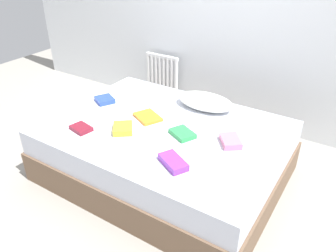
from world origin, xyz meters
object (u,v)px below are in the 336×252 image
(textbook_yellow, at_px, (123,128))
(textbook_maroon, at_px, (81,128))
(textbook_orange, at_px, (148,117))
(radiator, at_px, (162,76))
(textbook_blue, at_px, (105,100))
(pillow, at_px, (205,101))
(textbook_pink, at_px, (231,141))
(textbook_green, at_px, (182,134))
(textbook_purple, at_px, (173,162))
(bed, at_px, (165,151))

(textbook_yellow, height_order, textbook_maroon, textbook_yellow)
(textbook_orange, distance_m, textbook_maroon, 0.58)
(radiator, relative_size, textbook_blue, 3.08)
(pillow, xyz_separation_m, textbook_pink, (0.46, -0.46, -0.04))
(radiator, distance_m, textbook_blue, 1.12)
(radiator, xyz_separation_m, textbook_green, (1.03, -1.25, 0.13))
(pillow, bearing_deg, textbook_pink, -45.03)
(textbook_pink, bearing_deg, radiator, -166.86)
(textbook_yellow, relative_size, textbook_pink, 0.96)
(textbook_pink, bearing_deg, textbook_orange, -126.91)
(pillow, relative_size, textbook_purple, 2.31)
(textbook_purple, bearing_deg, textbook_pink, 92.49)
(radiator, relative_size, textbook_orange, 2.23)
(radiator, xyz_separation_m, textbook_purple, (1.17, -1.63, 0.14))
(radiator, distance_m, textbook_green, 1.62)
(bed, relative_size, textbook_blue, 11.40)
(bed, relative_size, textbook_pink, 10.18)
(textbook_maroon, bearing_deg, bed, 48.78)
(textbook_pink, bearing_deg, textbook_yellow, -107.64)
(bed, xyz_separation_m, textbook_orange, (-0.21, 0.04, 0.27))
(textbook_green, xyz_separation_m, textbook_yellow, (-0.45, -0.21, 0.01))
(textbook_blue, relative_size, textbook_maroon, 1.00)
(textbook_purple, bearing_deg, textbook_yellow, -167.82)
(radiator, relative_size, textbook_pink, 2.75)
(bed, distance_m, pillow, 0.61)
(textbook_yellow, bearing_deg, textbook_pink, 71.62)
(textbook_blue, height_order, textbook_green, textbook_blue)
(bed, relative_size, textbook_yellow, 10.65)
(pillow, distance_m, textbook_pink, 0.65)
(textbook_maroon, bearing_deg, textbook_green, 37.83)
(bed, height_order, textbook_orange, textbook_orange)
(radiator, bearing_deg, textbook_blue, -86.74)
(textbook_orange, bearing_deg, bed, 15.66)
(textbook_blue, height_order, textbook_purple, textbook_purple)
(textbook_green, relative_size, textbook_maroon, 1.14)
(textbook_green, relative_size, textbook_orange, 0.83)
(bed, distance_m, radiator, 1.46)
(textbook_purple, relative_size, textbook_yellow, 1.26)
(radiator, height_order, textbook_blue, radiator)
(textbook_purple, bearing_deg, textbook_maroon, -151.51)
(textbook_blue, xyz_separation_m, textbook_orange, (0.55, -0.05, -0.01))
(textbook_purple, distance_m, textbook_pink, 0.53)
(pillow, height_order, textbook_pink, pillow)
(pillow, relative_size, textbook_yellow, 2.91)
(radiator, bearing_deg, pillow, -36.26)
(bed, bearing_deg, radiator, 124.45)
(pillow, bearing_deg, textbook_yellow, -116.48)
(textbook_orange, bearing_deg, pillow, 80.57)
(textbook_green, distance_m, textbook_pink, 0.39)
(radiator, distance_m, textbook_orange, 1.32)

